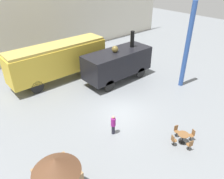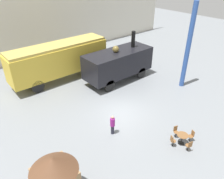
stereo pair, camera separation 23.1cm
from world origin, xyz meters
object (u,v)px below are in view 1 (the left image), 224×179
at_px(passenger_coach_vintage, 58,59).
at_px(ticket_kiosk, 58,179).
at_px(visitor_person, 113,124).
at_px(cafe_table_near, 183,136).
at_px(steam_locomotive, 118,62).
at_px(cafe_chair_0, 192,134).

height_order(passenger_coach_vintage, ticket_kiosk, passenger_coach_vintage).
bearing_deg(visitor_person, ticket_kiosk, -158.50).
bearing_deg(passenger_coach_vintage, visitor_person, -98.04).
xyz_separation_m(passenger_coach_vintage, cafe_table_near, (1.49, -13.85, -1.70)).
bearing_deg(ticket_kiosk, visitor_person, 21.50).
bearing_deg(cafe_table_near, steam_locomotive, 73.24).
bearing_deg(cafe_table_near, visitor_person, 127.64).
distance_m(steam_locomotive, cafe_chair_0, 10.46).
bearing_deg(visitor_person, steam_locomotive, 45.87).
bearing_deg(cafe_table_near, passenger_coach_vintage, 96.15).
distance_m(cafe_table_near, visitor_person, 4.78).
relative_size(steam_locomotive, cafe_chair_0, 8.30).
xyz_separation_m(steam_locomotive, visitor_person, (-5.88, -6.07, -1.11)).
relative_size(passenger_coach_vintage, ticket_kiosk, 3.39).
relative_size(steam_locomotive, visitor_person, 4.68).
bearing_deg(cafe_chair_0, visitor_person, -27.65).
height_order(steam_locomotive, ticket_kiosk, steam_locomotive).
bearing_deg(visitor_person, passenger_coach_vintage, 81.96).
xyz_separation_m(steam_locomotive, cafe_table_near, (-2.97, -9.85, -1.36)).
bearing_deg(cafe_chair_0, ticket_kiosk, 8.43).
height_order(passenger_coach_vintage, visitor_person, passenger_coach_vintage).
relative_size(cafe_table_near, cafe_chair_0, 0.88).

